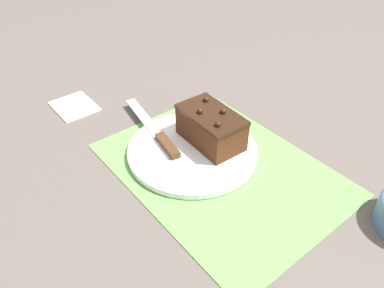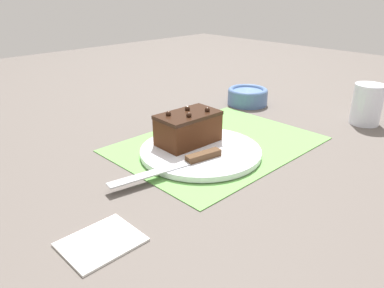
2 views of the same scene
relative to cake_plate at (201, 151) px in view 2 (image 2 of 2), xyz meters
The scene contains 8 objects.
ground_plane 0.07m from the cake_plate, 11.07° to the left, with size 3.00×3.00×0.00m, color #544C47.
placemat_woven 0.07m from the cake_plate, 11.07° to the left, with size 0.46×0.34×0.00m, color #609E4C.
cake_plate is the anchor object (origin of this frame).
chocolate_cake 0.06m from the cake_plate, 83.96° to the left, with size 0.14×0.09×0.08m.
serving_knife 0.08m from the cake_plate, 156.31° to the right, with size 0.25×0.06×0.01m.
drinking_glass 0.49m from the cake_plate, 19.59° to the right, with size 0.08×0.08×0.11m.
small_bowl 0.41m from the cake_plate, 23.73° to the left, with size 0.12×0.12×0.05m.
folded_napkin 0.34m from the cake_plate, 160.74° to the right, with size 0.11×0.09×0.01m, color white.
Camera 2 is at (-0.61, -0.54, 0.35)m, focal length 35.00 mm.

